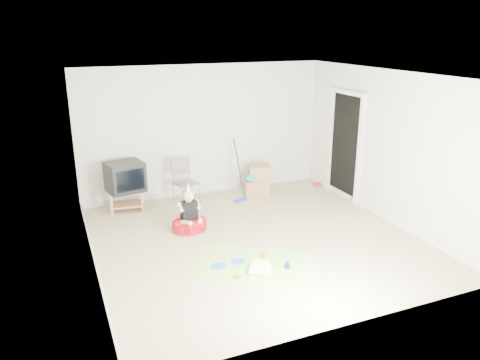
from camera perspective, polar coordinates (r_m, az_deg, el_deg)
name	(u,v)px	position (r m, az deg, el deg)	size (l,w,h in m)	color
ground	(255,239)	(7.62, 1.86, -7.23)	(5.00, 5.00, 0.00)	tan
doorway_recess	(345,147)	(9.45, 12.74, 3.96)	(0.02, 0.90, 2.05)	black
tv_stand	(127,199)	(8.94, -13.64, -2.22)	(0.66, 0.47, 0.38)	#A9744C
crt_tv	(125,177)	(8.81, -13.84, 0.38)	(0.64, 0.53, 0.55)	black
folding_chair	(186,183)	(8.96, -6.56, -0.36)	(0.50, 0.48, 0.91)	gray
cardboard_boxes	(258,181)	(9.51, 2.15, -0.11)	(0.59, 0.50, 0.61)	#A2734E
floor_mop	(241,188)	(9.15, 0.10, -1.04)	(0.31, 0.39, 1.19)	#2541B9
book_pile	(318,185)	(10.26, 9.44, -0.55)	(0.23, 0.27, 0.05)	#297B31
seated_woman	(189,220)	(7.92, -6.20, -4.84)	(0.65, 0.65, 0.85)	#AE101B
party_mat	(250,265)	(6.83, 1.27, -10.34)	(1.61, 1.17, 0.01)	#F2339E
birthday_cake	(260,270)	(6.64, 2.49, -10.89)	(0.36, 0.35, 0.14)	white
blue_plate_near	(238,261)	(6.91, -0.24, -9.89)	(0.20, 0.20, 0.01)	blue
blue_plate_far	(218,266)	(6.80, -2.64, -10.42)	(0.21, 0.21, 0.01)	blue
orange_cup_near	(265,254)	(7.04, 3.09, -9.02)	(0.07, 0.07, 0.09)	orange
orange_cup_far	(238,276)	(6.48, -0.21, -11.62)	(0.06, 0.06, 0.07)	orange
blue_party_hat	(287,264)	(6.76, 5.81, -10.10)	(0.09, 0.09, 0.14)	#1722A3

